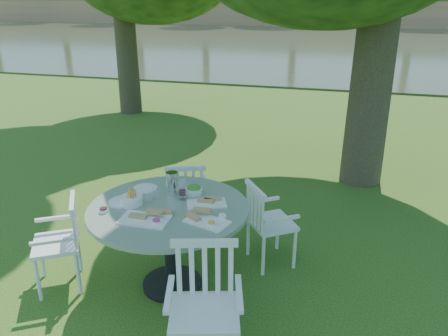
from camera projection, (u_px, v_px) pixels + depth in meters
The scene contains 8 objects.
ground at pixel (219, 246), 4.82m from camera, with size 140.00×140.00×0.00m, color #1E3F0D.
table at pixel (169, 222), 3.92m from camera, with size 1.43×1.43×0.83m.
chair_ne at pixel (264, 219), 4.34m from camera, with size 0.59×0.60×0.87m.
chair_nw at pixel (186, 194), 4.88m from camera, with size 0.56×0.55×0.87m.
chair_sw at pixel (65, 236), 4.01m from camera, with size 0.58×0.59×0.87m.
chair_se at pixel (205, 297), 3.13m from camera, with size 0.59×0.57×0.96m.
tableware at pixel (163, 199), 3.92m from camera, with size 1.18×0.83×0.22m.
river at pixel (330, 44), 25.41m from camera, with size 100.00×28.00×0.12m, color #313921.
Camera 1 is at (1.19, -4.00, 2.57)m, focal length 35.00 mm.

